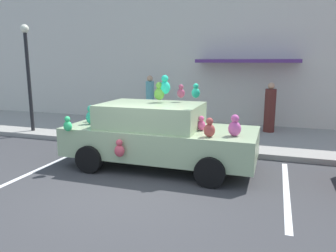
# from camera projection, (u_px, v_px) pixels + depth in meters

# --- Properties ---
(ground_plane) EXTENTS (60.00, 60.00, 0.00)m
(ground_plane) POSITION_uv_depth(u_px,v_px,m) (126.00, 190.00, 6.46)
(ground_plane) COLOR #38383A
(sidewalk) EXTENTS (24.00, 4.00, 0.15)m
(sidewalk) POSITION_uv_depth(u_px,v_px,m) (190.00, 134.00, 11.10)
(sidewalk) COLOR gray
(sidewalk) RESTS_ON ground
(storefront_building) EXTENTS (24.00, 1.25, 6.40)m
(storefront_building) POSITION_uv_depth(u_px,v_px,m) (205.00, 44.00, 12.47)
(storefront_building) COLOR beige
(storefront_building) RESTS_ON ground
(parking_stripe_front) EXTENTS (0.12, 3.60, 0.01)m
(parking_stripe_front) POSITION_uv_depth(u_px,v_px,m) (286.00, 190.00, 6.44)
(parking_stripe_front) COLOR silver
(parking_stripe_front) RESTS_ON ground
(parking_stripe_rear) EXTENTS (0.12, 3.60, 0.01)m
(parking_stripe_rear) POSITION_uv_depth(u_px,v_px,m) (53.00, 163.00, 8.18)
(parking_stripe_rear) COLOR silver
(parking_stripe_rear) RESTS_ON ground
(plush_covered_car) EXTENTS (4.55, 2.12, 2.21)m
(plush_covered_car) POSITION_uv_depth(u_px,v_px,m) (158.00, 134.00, 7.78)
(plush_covered_car) COLOR #9AB386
(plush_covered_car) RESTS_ON ground
(teddy_bear_on_sidewalk) EXTENTS (0.35, 0.29, 0.67)m
(teddy_bear_on_sidewalk) POSITION_uv_depth(u_px,v_px,m) (178.00, 132.00, 9.64)
(teddy_bear_on_sidewalk) COLOR #9E723D
(teddy_bear_on_sidewalk) RESTS_ON sidewalk
(street_lamp_post) EXTENTS (0.28, 0.28, 3.59)m
(street_lamp_post) POSITION_uv_depth(u_px,v_px,m) (28.00, 66.00, 10.90)
(street_lamp_post) COLOR black
(street_lamp_post) RESTS_ON sidewalk
(pedestrian_near_shopfront) EXTENTS (0.32, 0.32, 1.85)m
(pedestrian_near_shopfront) POSITION_uv_depth(u_px,v_px,m) (150.00, 101.00, 12.58)
(pedestrian_near_shopfront) COLOR #5BA6AB
(pedestrian_near_shopfront) RESTS_ON sidewalk
(pedestrian_walking_past) EXTENTS (0.37, 0.37, 1.69)m
(pedestrian_walking_past) POSITION_uv_depth(u_px,v_px,m) (270.00, 109.00, 11.00)
(pedestrian_walking_past) COLOR #572621
(pedestrian_walking_past) RESTS_ON sidewalk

